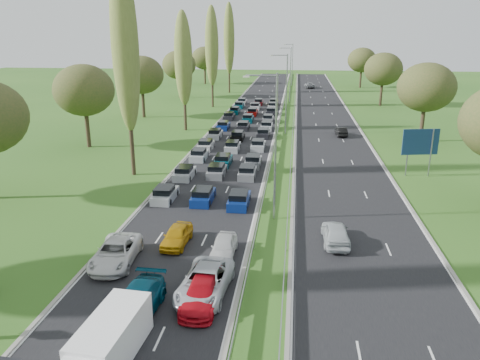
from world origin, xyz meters
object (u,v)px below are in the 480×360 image
(near_car_2, at_px, (116,253))
(direction_sign, at_px, (420,144))
(white_van_rear, at_px, (114,335))
(white_van_front, at_px, (105,349))

(near_car_2, relative_size, direction_sign, 1.08)
(near_car_2, xyz_separation_m, direction_sign, (25.11, 23.50, 2.77))
(near_car_2, height_order, white_van_rear, white_van_rear)
(white_van_rear, relative_size, direction_sign, 1.02)
(near_car_2, height_order, direction_sign, direction_sign)
(direction_sign, bearing_deg, white_van_rear, -123.69)
(white_van_rear, xyz_separation_m, direction_sign, (21.69, 32.54, 2.48))
(white_van_front, relative_size, direction_sign, 0.93)
(white_van_front, distance_m, direction_sign, 40.03)
(direction_sign, bearing_deg, white_van_front, -122.96)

